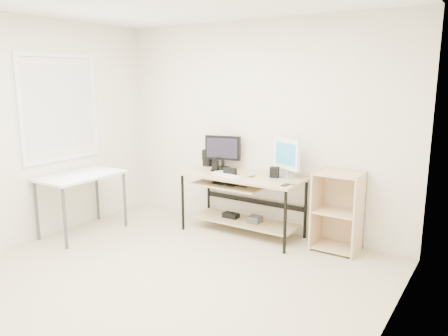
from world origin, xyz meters
TOP-DOWN VIEW (x-y plane):
  - room at (-0.14, 0.04)m, footprint 4.01×4.01m
  - desk at (-0.03, 1.66)m, footprint 1.50×0.65m
  - side_table at (-1.68, 0.60)m, footprint 0.60×1.00m
  - shelf_unit at (1.15, 1.82)m, footprint 0.50×0.40m
  - black_monitor at (-0.41, 1.84)m, footprint 0.47×0.20m
  - white_imac at (0.49, 1.83)m, footprint 0.42×0.22m
  - keyboard at (-0.14, 1.52)m, footprint 0.44×0.24m
  - mouse at (0.12, 1.64)m, footprint 0.09×0.13m
  - center_speaker at (-0.15, 1.60)m, footprint 0.16×0.08m
  - speaker_left at (-0.68, 1.88)m, footprint 0.12×0.12m
  - speaker_right at (0.38, 1.76)m, footprint 0.13×0.13m
  - audio_controller at (-0.45, 1.72)m, footprint 0.08×0.06m
  - volume_puck at (-0.44, 1.64)m, footprint 0.06×0.06m
  - smartphone at (0.66, 1.47)m, footprint 0.07×0.12m
  - coaster at (0.70, 1.54)m, footprint 0.08×0.08m
  - drinking_glass at (0.70, 1.54)m, footprint 0.06×0.06m

SIDE VIEW (x-z plane):
  - shelf_unit at x=1.15m, z-range 0.00..0.90m
  - desk at x=-0.03m, z-range 0.16..0.91m
  - side_table at x=-1.68m, z-range 0.30..1.05m
  - coaster at x=0.70m, z-range 0.75..0.76m
  - smartphone at x=0.66m, z-range 0.75..0.76m
  - keyboard at x=-0.14m, z-range 0.75..0.76m
  - volume_puck at x=-0.44m, z-range 0.75..0.77m
  - mouse at x=0.12m, z-range 0.75..0.79m
  - center_speaker at x=-0.15m, z-range 0.75..0.83m
  - speaker_right at x=0.38m, z-range 0.75..0.87m
  - drinking_glass at x=0.70m, z-range 0.76..0.87m
  - audio_controller at x=-0.45m, z-range 0.75..0.91m
  - speaker_left at x=-0.68m, z-range 0.76..0.98m
  - black_monitor at x=-0.41m, z-range 0.78..1.21m
  - white_imac at x=0.49m, z-range 0.79..1.25m
  - room at x=-0.14m, z-range 0.01..2.63m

